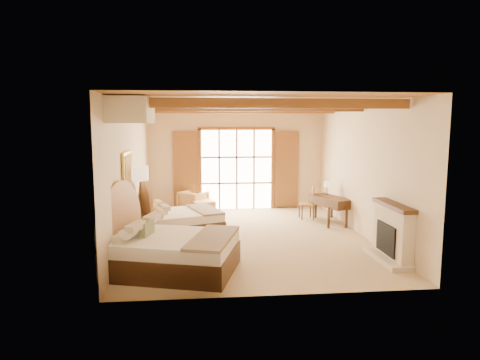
{
  "coord_description": "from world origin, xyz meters",
  "views": [
    {
      "loc": [
        -1.22,
        -9.92,
        2.74
      ],
      "look_at": [
        -0.21,
        0.2,
        1.36
      ],
      "focal_mm": 32.0,
      "sensor_mm": 36.0,
      "label": 1
    }
  ],
  "objects": [
    {
      "name": "painting",
      "position": [
        -2.7,
        -0.75,
        1.75
      ],
      "size": [
        0.06,
        0.95,
        0.75
      ],
      "color": "gold",
      "rests_on": "wall_left"
    },
    {
      "name": "bed_far",
      "position": [
        -1.79,
        0.48,
        0.37
      ],
      "size": [
        2.27,
        1.92,
        1.22
      ],
      "rotation": [
        0.0,
        0.0,
        0.33
      ],
      "color": "#412A13",
      "rests_on": "floor"
    },
    {
      "name": "desk_chair",
      "position": [
        1.88,
        1.83,
        0.29
      ],
      "size": [
        0.5,
        0.49,
        0.93
      ],
      "rotation": [
        0.0,
        0.0,
        -0.22
      ],
      "color": "#AF7A46",
      "rests_on": "floor"
    },
    {
      "name": "nightstand",
      "position": [
        -2.46,
        -0.94,
        0.33
      ],
      "size": [
        0.7,
        0.7,
        0.65
      ],
      "primitive_type": "cube",
      "rotation": [
        0.0,
        0.0,
        0.35
      ],
      "color": "#412A13",
      "rests_on": "floor"
    },
    {
      "name": "armchair",
      "position": [
        -1.37,
        3.01,
        0.33
      ],
      "size": [
        1.01,
        1.01,
        0.66
      ],
      "primitive_type": "imported",
      "rotation": [
        0.0,
        0.0,
        -3.81
      ],
      "color": "tan",
      "rests_on": "floor"
    },
    {
      "name": "wall_left",
      "position": [
        -2.75,
        0.0,
        1.6
      ],
      "size": [
        0.0,
        7.0,
        7.0
      ],
      "primitive_type": "plane",
      "rotation": [
        1.57,
        0.0,
        1.57
      ],
      "color": "beige",
      "rests_on": "ground"
    },
    {
      "name": "ottoman",
      "position": [
        -1.09,
        2.53,
        0.22
      ],
      "size": [
        0.76,
        0.76,
        0.45
      ],
      "primitive_type": "cube",
      "rotation": [
        0.0,
        0.0,
        0.28
      ],
      "color": "tan",
      "rests_on": "floor"
    },
    {
      "name": "french_doors",
      "position": [
        0.0,
        3.44,
        1.25
      ],
      "size": [
        3.95,
        0.08,
        2.6
      ],
      "color": "white",
      "rests_on": "ground"
    },
    {
      "name": "ceiling_beams",
      "position": [
        0.0,
        0.0,
        3.08
      ],
      "size": [
        5.39,
        4.6,
        0.18
      ],
      "primitive_type": null,
      "color": "brown",
      "rests_on": "ceiling"
    },
    {
      "name": "floor",
      "position": [
        0.0,
        0.0,
        0.0
      ],
      "size": [
        7.0,
        7.0,
        0.0
      ],
      "primitive_type": "plane",
      "color": "#CAAB88",
      "rests_on": "ground"
    },
    {
      "name": "canopy_valance",
      "position": [
        -2.4,
        -2.0,
        2.95
      ],
      "size": [
        0.7,
        1.4,
        0.45
      ],
      "primitive_type": "cube",
      "color": "#C7B39C",
      "rests_on": "ceiling"
    },
    {
      "name": "wall_back",
      "position": [
        0.0,
        3.5,
        1.6
      ],
      "size": [
        5.5,
        0.0,
        5.5
      ],
      "primitive_type": "plane",
      "rotation": [
        1.57,
        0.0,
        0.0
      ],
      "color": "beige",
      "rests_on": "ground"
    },
    {
      "name": "wall_right",
      "position": [
        2.75,
        0.0,
        1.6
      ],
      "size": [
        0.0,
        7.0,
        7.0
      ],
      "primitive_type": "plane",
      "rotation": [
        1.57,
        0.0,
        -1.57
      ],
      "color": "beige",
      "rests_on": "ground"
    },
    {
      "name": "desk_lamp",
      "position": [
        2.41,
        1.71,
        0.99
      ],
      "size": [
        0.18,
        0.18,
        0.35
      ],
      "color": "#382B16",
      "rests_on": "desk"
    },
    {
      "name": "desk",
      "position": [
        2.39,
        1.28,
        0.38
      ],
      "size": [
        1.0,
        1.45,
        0.72
      ],
      "rotation": [
        0.0,
        0.0,
        0.36
      ],
      "color": "#412A13",
      "rests_on": "floor"
    },
    {
      "name": "ceiling",
      "position": [
        0.0,
        0.0,
        3.2
      ],
      "size": [
        7.0,
        7.0,
        0.0
      ],
      "primitive_type": "plane",
      "rotation": [
        3.14,
        0.0,
        0.0
      ],
      "color": "#AE6F37",
      "rests_on": "ground"
    },
    {
      "name": "fireplace",
      "position": [
        2.6,
        -2.0,
        0.51
      ],
      "size": [
        0.46,
        1.4,
        1.16
      ],
      "color": "#C2B49E",
      "rests_on": "ground"
    },
    {
      "name": "floor_lamp",
      "position": [
        -2.5,
        -0.35,
        1.51
      ],
      "size": [
        0.38,
        0.38,
        1.78
      ],
      "color": "#382B16",
      "rests_on": "floor"
    },
    {
      "name": "bed_near",
      "position": [
        -1.85,
        -2.21,
        0.44
      ],
      "size": [
        2.64,
        2.21,
        1.45
      ],
      "rotation": [
        0.0,
        0.0,
        -0.28
      ],
      "color": "#412A13",
      "rests_on": "floor"
    }
  ]
}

